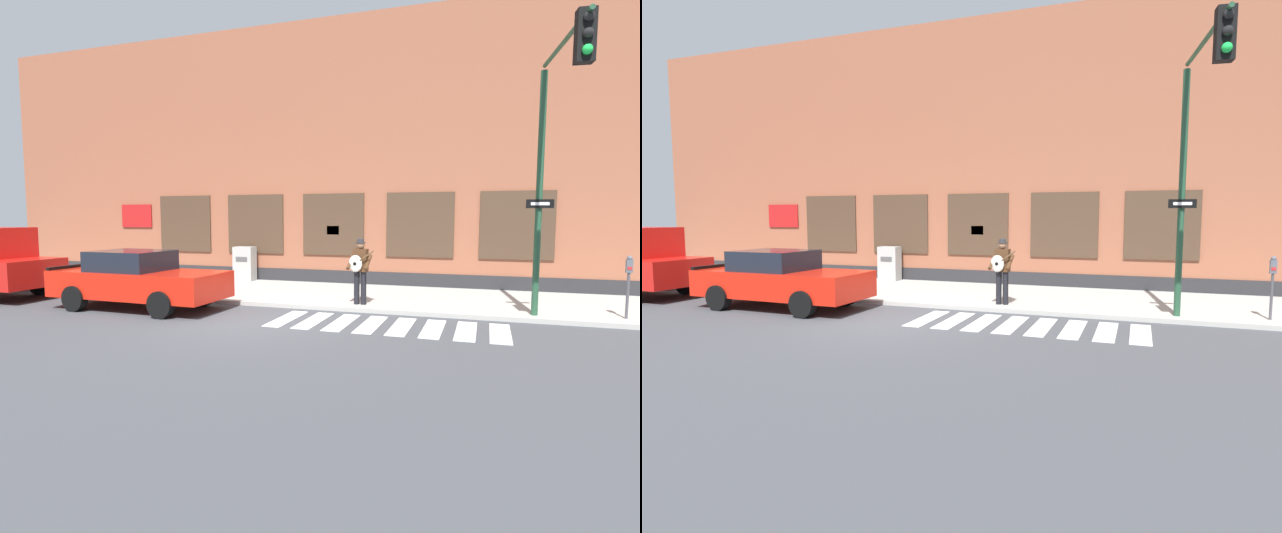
% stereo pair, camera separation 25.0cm
% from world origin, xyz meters
% --- Properties ---
extents(ground_plane, '(160.00, 160.00, 0.00)m').
position_xyz_m(ground_plane, '(0.00, 0.00, 0.00)').
color(ground_plane, '#424449').
extents(sidewalk, '(28.00, 4.56, 0.11)m').
position_xyz_m(sidewalk, '(0.00, 4.22, 0.06)').
color(sidewalk, '#ADAAA3').
rests_on(sidewalk, ground).
extents(building_backdrop, '(28.00, 4.06, 9.13)m').
position_xyz_m(building_backdrop, '(-0.00, 8.49, 4.56)').
color(building_backdrop, '#99563D').
rests_on(building_backdrop, ground).
extents(crosswalk, '(5.20, 1.90, 0.01)m').
position_xyz_m(crosswalk, '(3.03, 0.64, 0.01)').
color(crosswalk, silver).
rests_on(crosswalk, ground).
extents(red_car, '(4.65, 2.09, 1.53)m').
position_xyz_m(red_car, '(-3.58, 0.65, 0.77)').
color(red_car, red).
rests_on(red_car, ground).
extents(busker, '(0.71, 0.54, 1.73)m').
position_xyz_m(busker, '(1.94, 2.51, 1.10)').
color(busker, black).
rests_on(busker, sidewalk).
extents(traffic_light, '(0.80, 3.29, 5.77)m').
position_xyz_m(traffic_light, '(6.34, 1.26, 4.07)').
color(traffic_light, '#234C33').
rests_on(traffic_light, sidewalk).
extents(parking_meter, '(0.13, 0.11, 1.44)m').
position_xyz_m(parking_meter, '(8.15, 2.63, 1.06)').
color(parking_meter, '#47474C').
rests_on(parking_meter, sidewalk).
extents(utility_box, '(0.73, 0.52, 1.23)m').
position_xyz_m(utility_box, '(-3.22, 6.05, 0.73)').
color(utility_box, '#ADADA8').
rests_on(utility_box, sidewalk).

